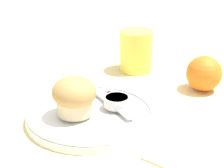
% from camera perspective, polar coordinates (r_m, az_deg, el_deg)
% --- Properties ---
extents(ground_plane, '(3.00, 3.00, 0.00)m').
position_cam_1_polar(ground_plane, '(0.71, -3.46, -4.69)').
color(ground_plane, beige).
extents(plate, '(0.23, 0.23, 0.02)m').
position_cam_1_polar(plate, '(0.69, -3.29, -4.67)').
color(plate, white).
rests_on(plate, ground_plane).
extents(muffin, '(0.08, 0.08, 0.07)m').
position_cam_1_polar(muffin, '(0.66, -5.80, -1.78)').
color(muffin, beige).
rests_on(muffin, plate).
extents(cream_ramekin, '(0.05, 0.05, 0.02)m').
position_cam_1_polar(cream_ramekin, '(0.69, 0.73, -2.58)').
color(cream_ramekin, silver).
rests_on(cream_ramekin, plate).
extents(berry_pair, '(0.03, 0.01, 0.01)m').
position_cam_1_polar(berry_pair, '(0.72, -0.02, -1.63)').
color(berry_pair, maroon).
rests_on(berry_pair, plate).
extents(butter_knife, '(0.17, 0.09, 0.00)m').
position_cam_1_polar(butter_knife, '(0.72, -0.88, -2.23)').
color(butter_knife, '#B7B7BC').
rests_on(butter_knife, plate).
extents(orange_fruit, '(0.08, 0.08, 0.08)m').
position_cam_1_polar(orange_fruit, '(0.82, 13.84, 1.56)').
color(orange_fruit, orange).
rests_on(orange_fruit, ground_plane).
extents(juice_glass, '(0.08, 0.08, 0.10)m').
position_cam_1_polar(juice_glass, '(0.90, 3.70, 5.04)').
color(juice_glass, '#EAD14C').
rests_on(juice_glass, ground_plane).
extents(folded_napkin, '(0.10, 0.06, 0.01)m').
position_cam_1_polar(folded_napkin, '(0.58, 10.20, -11.37)').
color(folded_napkin, beige).
rests_on(folded_napkin, ground_plane).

